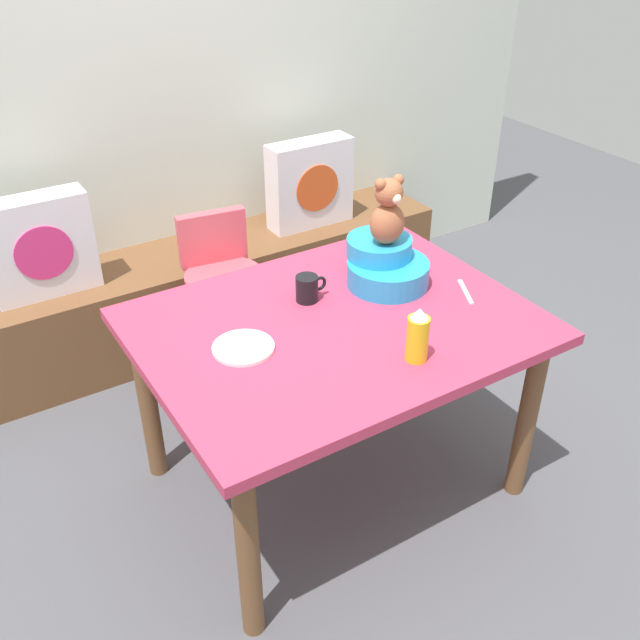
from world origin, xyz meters
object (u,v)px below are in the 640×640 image
Objects in this scene: highchair at (224,281)px; coffee_mug at (308,288)px; pillow_floral_left at (40,247)px; dining_table at (335,345)px; ketchup_bottle at (418,336)px; pillow_floral_right at (310,184)px; infant_seat_teal at (385,265)px; dinner_plate_near at (243,347)px; teddy_bear at (388,212)px.

coffee_mug reaches higher than highchair.
dining_table is at bearing -60.58° from pillow_floral_left.
highchair is at bearing 93.49° from coffee_mug.
pillow_floral_left is at bearing 147.24° from highchair.
highchair is 1.18m from ketchup_bottle.
pillow_floral_left is at bearing 180.00° from pillow_floral_right.
dinner_plate_near is at bearing -169.71° from infant_seat_teal.
dining_table is 0.83m from highchair.
pillow_floral_left is 1.76× the size of teddy_bear.
highchair is (-0.69, -0.42, -0.16)m from pillow_floral_right.
ketchup_bottle is at bearing -78.09° from coffee_mug.
infant_seat_teal is at bearing 23.87° from dining_table.
pillow_floral_left is 2.20× the size of dinner_plate_near.
dinner_plate_near is (-0.98, -1.21, 0.07)m from pillow_floral_right.
ketchup_bottle is (-0.21, -0.45, 0.02)m from infant_seat_teal.
pillow_floral_right is 0.34× the size of dining_table.
infant_seat_teal reaches higher than dining_table.
highchair is at bearing 116.98° from teddy_bear.
teddy_bear reaches higher than highchair.
pillow_floral_right is at bearing 58.44° from coffee_mug.
dining_table is at bearing -117.61° from pillow_floral_right.
teddy_bear is at bearing 10.25° from dinner_plate_near.
teddy_bear is 0.70m from dinner_plate_near.
teddy_bear is at bearing -47.87° from pillow_floral_left.
infant_seat_teal is (0.99, -1.10, 0.13)m from pillow_floral_left.
highchair reaches higher than dining_table.
pillow_floral_right is 1.65m from ketchup_bottle.
ketchup_bottle is at bearing -114.67° from teddy_bear.
pillow_floral_left reaches higher than highchair.
pillow_floral_right is 2.20× the size of dinner_plate_near.
teddy_bear is 0.39m from coffee_mug.
dinner_plate_near is (-0.29, -0.80, 0.22)m from highchair.
teddy_bear is (0.30, 0.13, 0.37)m from dining_table.
highchair is at bearing 93.35° from dining_table.
teddy_bear reaches higher than pillow_floral_right.
highchair is at bearing 69.89° from dinner_plate_near.
pillow_floral_right is at bearing 70.44° from ketchup_bottle.
highchair is 4.27× the size of ketchup_bottle.
pillow_floral_right is 1.39m from dining_table.
teddy_bear is at bearing -63.02° from highchair.
pillow_floral_right is 1.25m from coffee_mug.
pillow_floral_right reaches higher than highchair.
dinner_plate_near is at bearing -129.01° from pillow_floral_right.
dining_table is 1.66× the size of highchair.
ketchup_bottle is 0.50m from coffee_mug.
dinner_plate_near is (-0.43, 0.33, -0.08)m from ketchup_bottle.
ketchup_bottle is (0.14, -1.13, 0.31)m from highchair.
ketchup_bottle is at bearing -109.56° from pillow_floral_right.
highchair is 3.95× the size of dinner_plate_near.
pillow_floral_right is 1.76× the size of teddy_bear.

